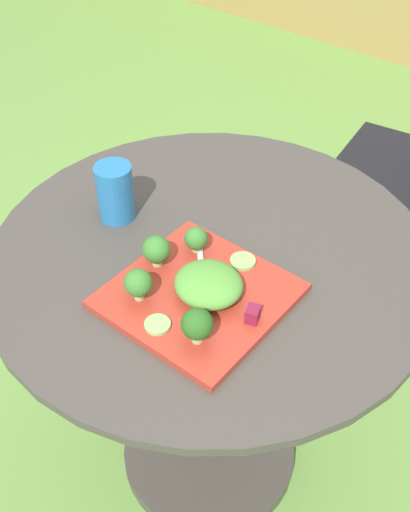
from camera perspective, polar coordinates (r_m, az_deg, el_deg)
ground_plane at (r=1.71m, az=0.38°, el=-17.77°), size 12.00×12.00×0.00m
patio_table at (r=1.35m, az=0.46°, el=-8.44°), size 0.83×0.83×0.72m
salad_plate at (r=1.05m, az=-0.59°, el=-3.66°), size 0.28×0.28×0.01m
drinking_glass at (r=1.20m, az=-8.24°, el=5.59°), size 0.07×0.07×0.11m
fork at (r=1.07m, az=-0.30°, el=-1.59°), size 0.12×0.13×0.00m
lettuce_mound at (r=1.02m, az=0.33°, el=-2.61°), size 0.12×0.11×0.05m
broccoli_floret_0 at (r=1.07m, az=-4.51°, el=0.57°), size 0.05×0.05×0.06m
broccoli_floret_1 at (r=0.95m, az=-0.74°, el=-6.32°), size 0.05×0.05×0.06m
broccoli_floret_2 at (r=1.10m, az=-0.83°, el=1.61°), size 0.04×0.04×0.05m
broccoli_floret_3 at (r=1.02m, az=-6.18°, el=-2.51°), size 0.05×0.05×0.06m
cucumber_slice_0 at (r=0.99m, az=-4.39°, el=-6.32°), size 0.04×0.04×0.01m
cucumber_slice_1 at (r=1.10m, az=3.50°, el=-0.47°), size 0.05×0.05×0.01m
beet_chunk_0 at (r=1.00m, az=4.42°, el=-5.36°), size 0.03×0.03×0.03m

